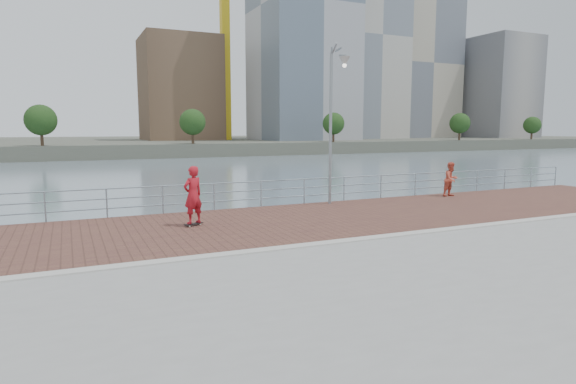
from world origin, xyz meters
name	(u,v)px	position (x,y,z in m)	size (l,w,h in m)	color
water	(317,312)	(0.00, 0.00, -2.00)	(400.00, 400.00, 0.00)	slate
seawall	(437,351)	(0.00, -5.00, -1.00)	(40.00, 24.00, 2.00)	gray
brick_lane	(269,223)	(0.00, 3.60, 0.01)	(40.00, 6.80, 0.02)	brown
curb	(317,244)	(0.00, 0.00, 0.03)	(40.00, 0.40, 0.06)	#B7B5AD
far_shore	(94,144)	(0.00, 122.50, -0.75)	(320.00, 95.00, 2.50)	#4C5142
guardrail	(238,192)	(0.00, 7.00, 0.69)	(39.06, 0.06, 1.13)	#8C9EA8
street_lamp	(337,96)	(4.10, 6.02, 4.66)	(0.48, 1.39, 6.56)	gray
skateboard	(194,224)	(-2.57, 4.13, 0.08)	(0.71, 0.43, 0.08)	black
skateboarder	(193,195)	(-2.57, 4.13, 1.09)	(0.72, 0.47, 1.96)	red
bystander	(451,179)	(10.62, 6.02, 0.86)	(0.82, 0.64, 1.68)	#D7563F
tower_crane	(214,1)	(27.36, 104.00, 33.50)	(47.00, 2.00, 50.70)	gold
skyline	(209,43)	(26.01, 103.92, 23.54)	(233.00, 41.00, 63.47)	#ADA38E
shoreline_trees	(207,122)	(17.67, 77.00, 4.49)	(169.40, 5.18, 6.90)	#473323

